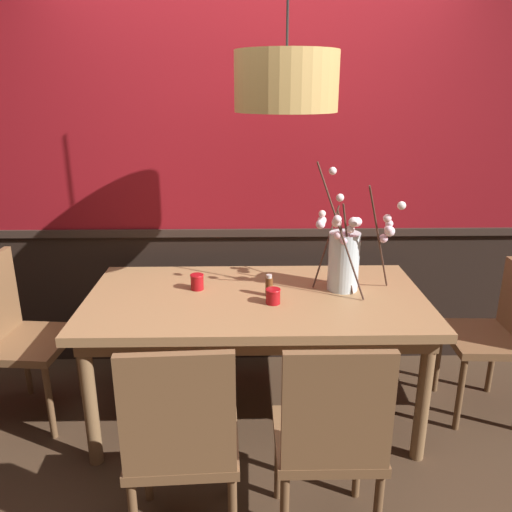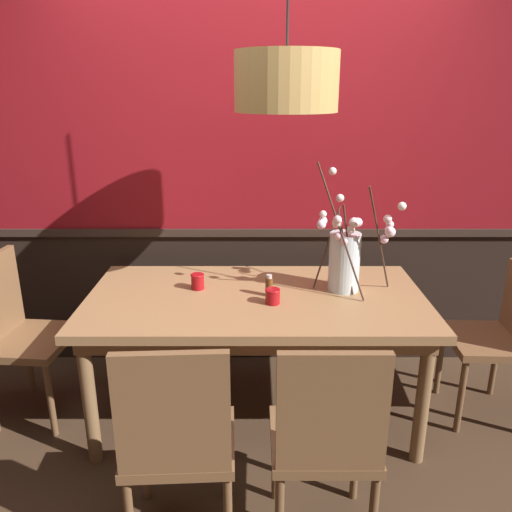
# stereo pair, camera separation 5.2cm
# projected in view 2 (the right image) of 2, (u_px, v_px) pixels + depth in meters

# --- Properties ---
(ground_plane) EXTENTS (24.00, 24.00, 0.00)m
(ground_plane) POSITION_uv_depth(u_px,v_px,m) (256.00, 413.00, 3.00)
(ground_plane) COLOR #422D1E
(back_wall) EXTENTS (4.52, 0.14, 2.62)m
(back_wall) POSITION_uv_depth(u_px,v_px,m) (256.00, 174.00, 3.27)
(back_wall) COLOR black
(back_wall) RESTS_ON ground
(dining_table) EXTENTS (1.84, 0.96, 0.75)m
(dining_table) POSITION_uv_depth(u_px,v_px,m) (256.00, 310.00, 2.79)
(dining_table) COLOR #997047
(dining_table) RESTS_ON ground
(chair_head_west_end) EXTENTS (0.44, 0.49, 0.96)m
(chair_head_west_end) POSITION_uv_depth(u_px,v_px,m) (19.00, 328.00, 2.86)
(chair_head_west_end) COLOR brown
(chair_head_west_end) RESTS_ON ground
(chair_near_side_left) EXTENTS (0.46, 0.44, 0.96)m
(chair_near_side_left) POSITION_uv_depth(u_px,v_px,m) (177.00, 437.00, 1.99)
(chair_near_side_left) COLOR brown
(chair_near_side_left) RESTS_ON ground
(chair_head_east_end) EXTENTS (0.41, 0.45, 0.90)m
(chair_head_east_end) POSITION_uv_depth(u_px,v_px,m) (498.00, 333.00, 2.86)
(chair_head_east_end) COLOR brown
(chair_head_east_end) RESTS_ON ground
(chair_near_side_right) EXTENTS (0.43, 0.41, 0.96)m
(chair_near_side_right) POSITION_uv_depth(u_px,v_px,m) (326.00, 436.00, 1.99)
(chair_near_side_right) COLOR brown
(chair_near_side_right) RESTS_ON ground
(vase_with_blossoms) EXTENTS (0.44, 0.36, 0.72)m
(vase_with_blossoms) POSITION_uv_depth(u_px,v_px,m) (346.00, 259.00, 2.78)
(vase_with_blossoms) COLOR silver
(vase_with_blossoms) RESTS_ON dining_table
(candle_holder_nearer_center) EXTENTS (0.08, 0.08, 0.09)m
(candle_holder_nearer_center) POSITION_uv_depth(u_px,v_px,m) (198.00, 281.00, 2.84)
(candle_holder_nearer_center) COLOR #9E0F14
(candle_holder_nearer_center) RESTS_ON dining_table
(candle_holder_nearer_edge) EXTENTS (0.08, 0.08, 0.08)m
(candle_holder_nearer_edge) POSITION_uv_depth(u_px,v_px,m) (273.00, 296.00, 2.65)
(candle_holder_nearer_edge) COLOR #9E0F14
(candle_holder_nearer_edge) RESTS_ON dining_table
(condiment_bottle) EXTENTS (0.04, 0.04, 0.12)m
(condiment_bottle) POSITION_uv_depth(u_px,v_px,m) (269.00, 286.00, 2.75)
(condiment_bottle) COLOR brown
(condiment_bottle) RESTS_ON dining_table
(pendant_lamp) EXTENTS (0.50, 0.50, 0.91)m
(pendant_lamp) POSITION_uv_depth(u_px,v_px,m) (286.00, 82.00, 2.43)
(pendant_lamp) COLOR tan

